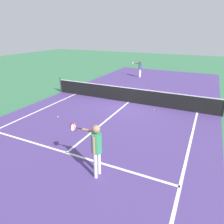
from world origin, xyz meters
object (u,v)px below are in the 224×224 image
at_px(net, 129,95).
at_px(tennis_ball_mid_court, 58,117).
at_px(player_near, 96,145).
at_px(player_far, 140,67).
at_px(tennis_ball_near_net, 154,109).

distance_m(net, tennis_ball_mid_court, 4.64).
bearing_deg(tennis_ball_mid_court, net, 57.29).
distance_m(player_near, tennis_ball_mid_court, 5.29).
bearing_deg(net, tennis_ball_mid_court, -122.71).
distance_m(net, player_near, 7.21).
height_order(player_near, player_far, player_near).
bearing_deg(player_near, net, 103.22).
bearing_deg(player_far, player_near, -76.75).
relative_size(net, player_near, 6.18).
xyz_separation_m(net, player_far, (-1.77, 7.49, 0.49)).
xyz_separation_m(net, player_near, (1.64, -6.99, 0.61)).
bearing_deg(player_near, player_far, 103.25).
relative_size(tennis_ball_near_net, tennis_ball_mid_court, 1.00).
height_order(net, tennis_ball_near_net, net).
height_order(net, player_near, player_near).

